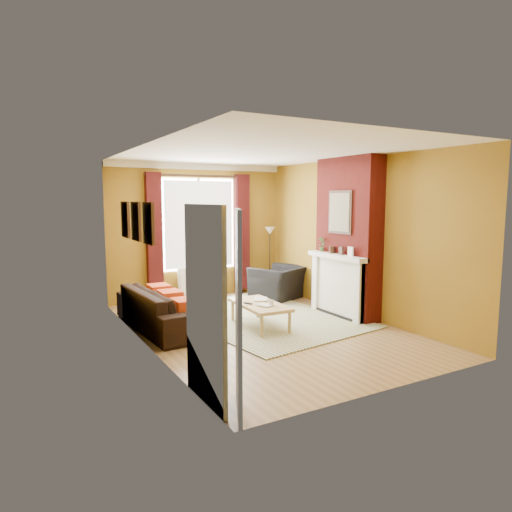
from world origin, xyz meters
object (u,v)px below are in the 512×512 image
armchair (279,283)px  wicker_stool (212,291)px  sofa (163,309)px  coffee_table (260,306)px  floor_lamp (270,241)px

armchair → wicker_stool: armchair is taller
sofa → wicker_stool: (1.49, 1.46, -0.12)m
coffee_table → floor_lamp: (1.59, 2.33, 0.79)m
wicker_stool → floor_lamp: (1.48, 0.15, 0.95)m
armchair → floor_lamp: bearing=-128.3°
armchair → floor_lamp: (0.17, 0.66, 0.81)m
sofa → armchair: bearing=-74.6°
coffee_table → armchair: bearing=52.4°
armchair → wicker_stool: 1.41m
sofa → floor_lamp: bearing=-64.9°
wicker_stool → coffee_table: bearing=-92.8°
wicker_stool → sofa: bearing=-135.5°
sofa → coffee_table: sofa is taller
armchair → coffee_table: bearing=26.2°
sofa → coffee_table: size_ratio=1.81×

